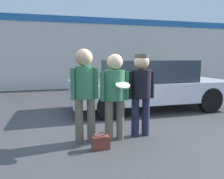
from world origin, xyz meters
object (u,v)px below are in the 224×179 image
object	(u,v)px
person_middle_with_frisbee	(115,90)
handbag	(101,142)
person_left	(85,88)
parked_car_near	(149,84)
shrub	(158,77)
person_right	(141,88)

from	to	relation	value
person_middle_with_frisbee	handbag	size ratio (longest dim) A/B	5.33
person_left	parked_car_near	world-z (taller)	person_left
parked_car_near	shrub	bearing A→B (deg)	60.24
person_right	shrub	world-z (taller)	person_right
parked_car_near	shrub	world-z (taller)	parked_car_near
person_right	handbag	distance (m)	1.30
person_left	shrub	xyz separation A→B (m)	(4.67, 6.38, -0.45)
person_right	shrub	distance (m)	7.31
person_left	person_middle_with_frisbee	xyz separation A→B (m)	(0.55, -0.06, -0.05)
person_right	parked_car_near	size ratio (longest dim) A/B	0.34
parked_car_near	handbag	size ratio (longest dim) A/B	15.67
person_left	person_middle_with_frisbee	bearing A→B (deg)	-5.77
shrub	handbag	distance (m)	8.14
parked_car_near	shrub	xyz separation A→B (m)	(2.45, 4.29, -0.19)
person_middle_with_frisbee	person_right	bearing A→B (deg)	7.65
person_middle_with_frisbee	shrub	size ratio (longest dim) A/B	1.46
person_middle_with_frisbee	person_right	size ratio (longest dim) A/B	1.00
person_right	handbag	xyz separation A→B (m)	(-0.89, -0.43, -0.84)
person_left	person_right	size ratio (longest dim) A/B	1.05
person_right	parked_car_near	world-z (taller)	person_right
handbag	person_middle_with_frisbee	bearing A→B (deg)	46.01
person_right	parked_car_near	distance (m)	2.37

